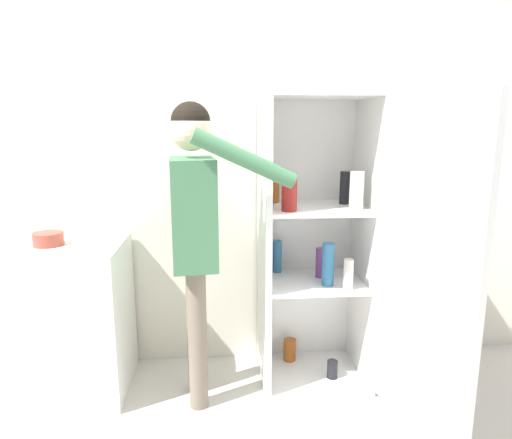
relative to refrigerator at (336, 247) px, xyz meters
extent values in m
cube|color=silver|center=(-0.35, 0.43, 0.38)|extent=(7.00, 0.06, 2.55)
cube|color=white|center=(-0.11, 0.10, -0.88)|extent=(0.66, 0.56, 0.04)
cube|color=white|center=(-0.11, 0.10, 0.88)|extent=(0.66, 0.56, 0.04)
cube|color=white|center=(-0.11, 0.36, 0.00)|extent=(0.66, 0.03, 1.72)
cube|color=white|center=(-0.42, 0.10, 0.00)|extent=(0.04, 0.56, 1.72)
cube|color=white|center=(0.20, 0.10, 0.00)|extent=(0.03, 0.56, 1.72)
cube|color=white|center=(-0.11, 0.10, -0.25)|extent=(0.59, 0.49, 0.02)
cube|color=white|center=(-0.11, 0.10, 0.22)|extent=(0.59, 0.49, 0.02)
cube|color=white|center=(0.34, -0.49, 0.00)|extent=(0.23, 0.65, 1.72)
cylinder|color=black|center=(0.00, 0.00, -0.80)|extent=(0.07, 0.07, 0.11)
cylinder|color=teal|center=(-0.05, -0.01, -0.11)|extent=(0.07, 0.07, 0.26)
cylinder|color=beige|center=(0.05, -0.09, -0.14)|extent=(0.06, 0.06, 0.18)
cylinder|color=maroon|center=(-0.30, -0.04, 0.34)|extent=(0.09, 0.09, 0.22)
cylinder|color=#9E4C19|center=(-0.35, 0.26, 0.29)|extent=(0.08, 0.08, 0.13)
cylinder|color=#9E4C19|center=(-0.23, 0.24, -0.78)|extent=(0.08, 0.08, 0.15)
cylinder|color=beige|center=(0.10, -0.04, 0.34)|extent=(0.08, 0.08, 0.22)
cylinder|color=teal|center=(-0.32, 0.27, -0.13)|extent=(0.06, 0.06, 0.21)
cylinder|color=black|center=(0.08, 0.17, 0.33)|extent=(0.06, 0.06, 0.20)
cylinder|color=#723884|center=(-0.06, 0.14, -0.14)|extent=(0.07, 0.07, 0.19)
cylinder|color=#726656|center=(-0.84, 0.00, -0.47)|extent=(0.11, 0.11, 0.84)
cylinder|color=#726656|center=(-0.83, -0.17, -0.47)|extent=(0.11, 0.11, 0.84)
cube|color=#3F724C|center=(-0.84, -0.09, 0.24)|extent=(0.28, 0.44, 0.59)
sphere|color=beige|center=(-0.84, -0.09, 0.69)|extent=(0.23, 0.23, 0.23)
sphere|color=black|center=(-0.84, -0.09, 0.73)|extent=(0.21, 0.21, 0.21)
cylinder|color=#3F724C|center=(-0.86, 0.15, 0.21)|extent=(0.08, 0.08, 0.56)
cylinder|color=#3F724C|center=(-0.56, -0.30, 0.55)|extent=(0.55, 0.14, 0.31)
cube|color=white|center=(-1.58, 0.07, -0.43)|extent=(0.63, 0.60, 0.92)
cylinder|color=#B24738|center=(-1.68, 0.07, 0.06)|extent=(0.17, 0.17, 0.08)
camera|label=1|loc=(-0.69, -2.57, 0.71)|focal=32.00mm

